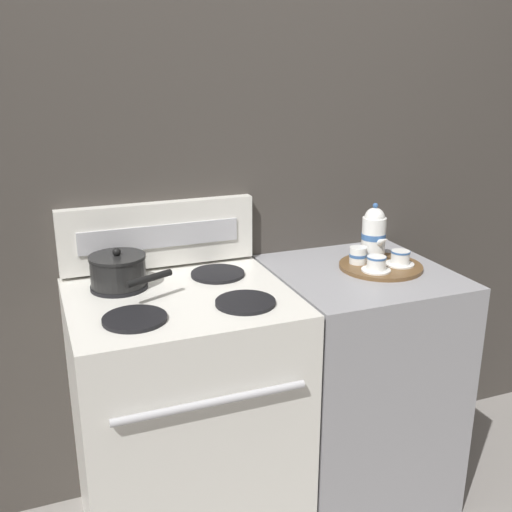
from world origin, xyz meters
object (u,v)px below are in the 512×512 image
(saucepan, at_px, (119,270))
(teapot, at_px, (374,233))
(stove, at_px, (185,419))
(teacup_right, at_px, (376,264))
(teacup_left, at_px, (400,258))
(creamer_jug, at_px, (358,255))
(serving_tray, at_px, (381,266))

(saucepan, bearing_deg, teapot, -3.75)
(stove, height_order, teacup_right, teacup_right)
(stove, relative_size, saucepan, 3.16)
(teacup_left, height_order, teacup_right, same)
(saucepan, bearing_deg, creamer_jug, -6.18)
(stove, relative_size, teacup_left, 8.99)
(teapot, distance_m, teacup_left, 0.14)
(teapot, xyz_separation_m, teacup_right, (-0.07, -0.13, -0.07))
(serving_tray, relative_size, teacup_left, 2.92)
(serving_tray, bearing_deg, creamer_jug, 147.07)
(teapot, xyz_separation_m, teacup_left, (0.05, -0.10, -0.07))
(saucepan, xyz_separation_m, creamer_jug, (0.85, -0.09, -0.02))
(teacup_left, bearing_deg, creamer_jug, 151.21)
(saucepan, height_order, teacup_right, saucepan)
(saucepan, distance_m, teacup_left, 1.00)
(serving_tray, distance_m, creamer_jug, 0.09)
(serving_tray, height_order, teacup_left, teacup_left)
(teacup_right, bearing_deg, saucepan, 167.60)
(saucepan, bearing_deg, teacup_right, -12.40)
(stove, distance_m, serving_tray, 0.89)
(serving_tray, xyz_separation_m, teacup_right, (-0.05, -0.05, 0.03))
(stove, xyz_separation_m, creamer_jug, (0.68, 0.05, 0.50))
(teapot, bearing_deg, teacup_right, -116.96)
(saucepan, distance_m, teacup_right, 0.89)
(teacup_left, relative_size, creamer_jug, 1.60)
(saucepan, height_order, teapot, teapot)
(teapot, bearing_deg, creamer_jug, -159.28)
(creamer_jug, bearing_deg, saucepan, 173.82)
(saucepan, height_order, creamer_jug, saucepan)
(stove, distance_m, saucepan, 0.57)
(saucepan, xyz_separation_m, serving_tray, (0.92, -0.14, -0.06))
(stove, relative_size, teapot, 4.39)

